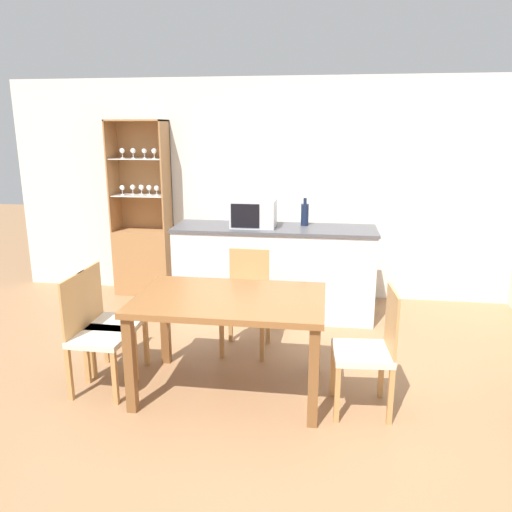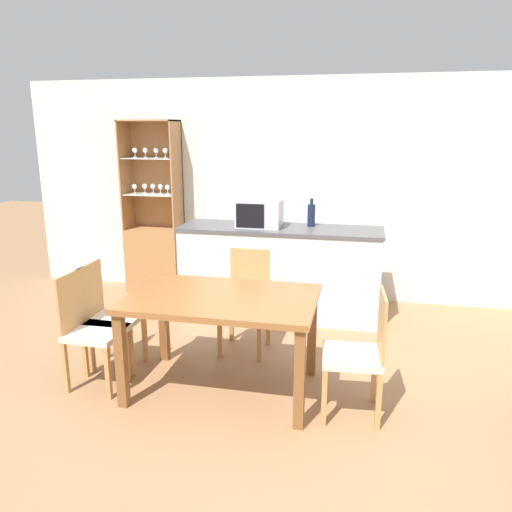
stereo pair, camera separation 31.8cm
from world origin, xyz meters
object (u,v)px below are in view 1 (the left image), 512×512
at_px(microwave, 254,213).
at_px(wine_bottle, 305,214).
at_px(display_cabinet, 144,245).
at_px(dining_chair_side_left_near, 95,335).
at_px(dining_chair_side_right_near, 369,351).
at_px(dining_table, 230,309).
at_px(dining_chair_side_left_far, 110,321).
at_px(dining_chair_head_far, 246,301).

xyz_separation_m(microwave, wine_bottle, (0.53, 0.15, -0.02)).
bearing_deg(display_cabinet, microwave, -20.82).
relative_size(dining_chair_side_left_near, wine_bottle, 3.08).
height_order(display_cabinet, dining_chair_side_right_near, display_cabinet).
height_order(dining_chair_side_left_near, wine_bottle, wine_bottle).
distance_m(dining_table, microwave, 1.73).
height_order(dining_chair_side_left_far, dining_chair_side_left_near, same).
height_order(dining_chair_side_left_far, dining_chair_side_right_near, same).
height_order(dining_chair_head_far, wine_bottle, wine_bottle).
distance_m(dining_chair_head_far, wine_bottle, 1.31).
distance_m(dining_table, dining_chair_head_far, 0.80).
xyz_separation_m(display_cabinet, microwave, (1.44, -0.55, 0.52)).
distance_m(dining_chair_side_left_far, microwave, 1.93).
relative_size(dining_table, dining_chair_head_far, 1.54).
height_order(dining_table, dining_chair_head_far, dining_chair_head_far).
xyz_separation_m(display_cabinet, dining_table, (1.50, -2.22, 0.07)).
bearing_deg(display_cabinet, dining_chair_head_far, -43.96).
xyz_separation_m(dining_table, dining_chair_side_left_near, (-1.02, -0.13, -0.21)).
bearing_deg(display_cabinet, dining_table, -55.90).
bearing_deg(dining_chair_side_left_far, dining_chair_head_far, 121.08).
height_order(display_cabinet, dining_table, display_cabinet).
height_order(dining_chair_side_left_near, microwave, microwave).
bearing_deg(microwave, dining_table, -87.72).
bearing_deg(wine_bottle, display_cabinet, 168.56).
distance_m(dining_chair_head_far, dining_chair_side_right_near, 1.36).
distance_m(dining_chair_head_far, dining_chair_side_left_near, 1.37).
xyz_separation_m(display_cabinet, dining_chair_side_left_near, (0.48, -2.36, -0.14)).
bearing_deg(dining_chair_head_far, dining_table, 91.44).
bearing_deg(wine_bottle, dining_chair_side_left_near, -127.19).
height_order(display_cabinet, microwave, display_cabinet).
xyz_separation_m(display_cabinet, dining_chair_head_far, (1.51, -1.45, -0.14)).
distance_m(dining_table, wine_bottle, 1.93).
bearing_deg(wine_bottle, dining_chair_side_left_far, -131.35).
bearing_deg(dining_chair_side_left_near, dining_table, 99.18).
bearing_deg(dining_chair_side_right_near, wine_bottle, 11.71).
relative_size(dining_chair_side_right_near, microwave, 1.98).
distance_m(dining_chair_side_left_near, wine_bottle, 2.54).
bearing_deg(dining_chair_side_left_near, dining_chair_head_far, 133.17).
distance_m(dining_chair_side_right_near, wine_bottle, 2.13).
distance_m(microwave, wine_bottle, 0.55).
xyz_separation_m(dining_table, dining_chair_side_right_near, (1.02, -0.13, -0.21)).
bearing_deg(dining_chair_head_far, dining_chair_side_right_near, 140.02).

